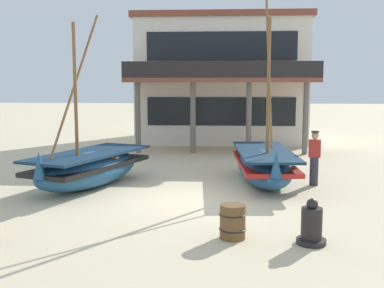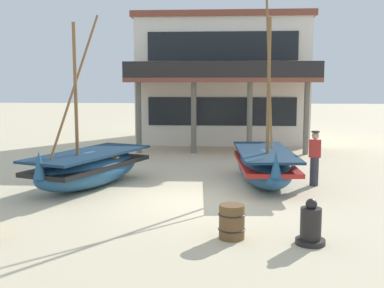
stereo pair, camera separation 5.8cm
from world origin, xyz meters
name	(u,v)px [view 1 (the left image)]	position (x,y,z in m)	size (l,w,h in m)	color
ground_plane	(190,201)	(0.00, 0.00, 0.00)	(120.00, 120.00, 0.00)	beige
fishing_boat_near_left	(89,168)	(-3.15, 1.50, 0.59)	(3.15, 4.73, 5.15)	#23517A
fishing_boat_centre_large	(264,165)	(2.17, 2.30, 0.59)	(1.83, 4.67, 5.83)	#23517A
fisherman_by_hull	(314,159)	(3.67, 2.13, 0.83)	(0.40, 0.29, 1.68)	#33333D
capstan_winch	(312,226)	(2.60, -3.25, 0.36)	(0.58, 0.58, 0.91)	black
wooden_barrel	(233,222)	(1.08, -3.02, 0.35)	(0.56, 0.56, 0.70)	brown
harbor_building_main	(221,79)	(0.80, 13.77, 3.31)	(8.98, 8.76, 6.60)	silver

